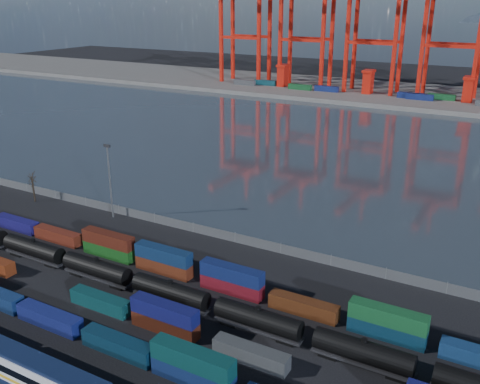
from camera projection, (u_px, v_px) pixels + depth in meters
The scene contains 14 objects.
ground at pixel (146, 310), 83.17m from camera, with size 700.00×700.00×0.00m, color black.
harbor_water at pixel (356, 151), 169.13m from camera, with size 700.00×700.00×0.00m, color #2C363F.
far_quay at pixel (425, 97), 254.75m from camera, with size 700.00×70.00×2.00m, color #514F4C.
passenger_train at pixel (29, 373), 65.19m from camera, with size 77.01×3.09×5.30m.
container_row_south at pixel (16, 301), 81.93m from camera, with size 138.91×2.33×4.97m.
container_row_mid at pixel (142, 313), 79.26m from camera, with size 139.99×2.20×4.68m.
container_row_north at pixel (224, 280), 88.19m from camera, with size 141.30×2.25×4.80m.
tanker_string at pixel (171, 292), 84.06m from camera, with size 137.79×2.96×4.24m.
waterfront_fence at pixel (235, 238), 105.75m from camera, with size 160.12×0.12×2.20m.
bare_tree at pixel (33, 187), 125.98m from camera, with size 1.93×1.89×7.44m.
yard_light_mast at pixel (110, 177), 115.05m from camera, with size 1.60×0.40×16.60m.
gantry_cranes at pixel (415, 8), 238.80m from camera, with size 200.88×49.68×67.28m.
quay_containers at pixel (394, 94), 247.11m from camera, with size 172.58×10.99×2.60m.
straddle_carriers at pixel (416, 85), 245.37m from camera, with size 140.00×7.00×11.10m.
Camera 1 is at (47.95, -55.38, 45.88)m, focal length 40.00 mm.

